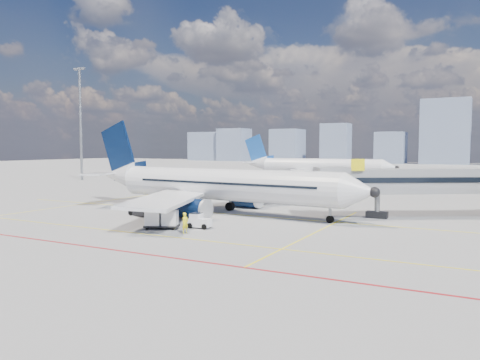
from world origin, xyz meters
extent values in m
plane|color=gray|center=(0.00, 0.00, 0.00)|extent=(420.00, 420.00, 0.00)
cube|color=#FFEA0D|center=(0.00, 8.00, 0.01)|extent=(60.00, 0.18, 0.01)
cube|color=#FFEA0D|center=(0.00, -6.00, 0.01)|extent=(80.00, 0.15, 0.01)
cube|color=#FFEA0D|center=(14.00, 2.00, 0.01)|extent=(0.15, 28.00, 0.01)
cube|color=#FFEA0D|center=(-20.00, 8.00, 0.01)|extent=(0.15, 30.00, 0.01)
cube|color=maroon|center=(0.00, -12.00, 0.01)|extent=(90.00, 0.25, 0.01)
cube|color=gray|center=(22.25, 16.15, 3.90)|extent=(20.84, 13.93, 2.60)
cube|color=black|center=(22.25, 16.15, 4.10)|extent=(20.52, 13.82, 0.55)
cube|color=gray|center=(12.70, 10.50, 3.90)|extent=(4.49, 4.56, 3.00)
cube|color=black|center=(17.00, 12.80, 0.35)|extent=(2.20, 1.00, 0.70)
cylinder|color=gray|center=(17.00, 12.80, 1.70)|extent=(0.56, 0.56, 2.70)
cube|color=#FFEA0D|center=(15.50, 10.30, 5.70)|extent=(1.26, 0.82, 1.20)
cylinder|color=gray|center=(-55.00, 40.00, 12.50)|extent=(0.56, 0.56, 25.00)
cube|color=gray|center=(-55.00, 40.00, 25.20)|extent=(3.20, 0.40, 0.50)
cube|color=silver|center=(-56.20, 39.75, 25.20)|extent=(0.60, 0.15, 0.35)
cube|color=silver|center=(-55.00, 39.75, 25.20)|extent=(0.60, 0.15, 0.35)
cube|color=silver|center=(-53.80, 39.75, 25.20)|extent=(0.60, 0.15, 0.35)
cube|color=#7685A3|center=(-115.66, 190.00, 8.07)|extent=(19.64, 8.54, 16.15)
cube|color=#7685A3|center=(-97.18, 190.00, 8.89)|extent=(15.46, 13.05, 17.77)
cube|color=#7685A3|center=(-65.46, 190.00, 8.43)|extent=(14.45, 15.56, 16.86)
cube|color=#7685A3|center=(-39.78, 190.00, 9.61)|extent=(13.44, 10.21, 19.22)
cube|color=#7685A3|center=(-13.31, 190.00, 7.33)|extent=(12.82, 14.82, 14.66)
cube|color=#7685A3|center=(10.02, 190.00, 14.47)|extent=(20.45, 12.11, 28.95)
cylinder|color=white|center=(1.11, 8.14, 3.30)|extent=(28.07, 5.80, 3.62)
cone|color=white|center=(16.67, 6.91, 3.30)|extent=(3.62, 3.87, 3.62)
sphere|color=black|center=(17.97, 6.81, 3.30)|extent=(1.10, 1.10, 1.02)
cone|color=white|center=(-15.74, 9.47, 3.81)|extent=(6.21, 4.08, 3.62)
cube|color=black|center=(15.47, 7.01, 3.81)|extent=(1.50, 1.50, 0.42)
cube|color=white|center=(0.38, 16.58, 2.30)|extent=(11.57, 15.78, 0.54)
cube|color=white|center=(-0.93, -0.09, 2.30)|extent=(9.68, 16.06, 0.54)
cylinder|color=#07183A|center=(1.07, 13.55, 1.14)|extent=(3.50, 2.39, 2.14)
cylinder|color=#07183A|center=(0.23, 2.80, 1.14)|extent=(3.50, 2.39, 2.14)
cylinder|color=silver|center=(2.83, 13.41, 1.14)|extent=(0.50, 2.21, 2.19)
cylinder|color=silver|center=(1.99, 2.66, 1.14)|extent=(0.50, 2.21, 2.19)
cube|color=#07183A|center=(-15.74, 9.47, 7.02)|extent=(6.37, 0.80, 7.92)
cube|color=#07183A|center=(-13.52, 9.29, 4.79)|extent=(5.25, 0.69, 2.00)
cube|color=white|center=(-15.88, 12.46, 4.14)|extent=(4.82, 5.90, 0.20)
cube|color=white|center=(-16.35, 6.53, 4.14)|extent=(4.22, 5.80, 0.20)
cylinder|color=gray|center=(13.62, 7.15, 0.90)|extent=(0.30, 0.30, 1.80)
cylinder|color=black|center=(13.62, 7.15, 0.38)|extent=(0.78, 0.34, 0.76)
cylinder|color=gray|center=(0.38, 10.62, 0.80)|extent=(0.34, 0.34, 1.60)
cylinder|color=black|center=(0.38, 10.62, 0.50)|extent=(1.05, 0.73, 1.00)
cylinder|color=gray|center=(0.00, 5.80, 0.80)|extent=(0.34, 0.34, 1.60)
cylinder|color=black|center=(0.00, 5.80, 0.50)|extent=(1.05, 0.73, 1.00)
cube|color=black|center=(1.72, 9.89, 3.58)|extent=(22.79, 1.89, 0.24)
cube|color=black|center=(1.44, 6.32, 3.58)|extent=(22.79, 1.89, 0.24)
cylinder|color=white|center=(-5.20, 61.86, 3.30)|extent=(26.51, 3.85, 3.44)
cone|color=white|center=(9.61, 61.63, 3.30)|extent=(3.23, 3.49, 3.44)
sphere|color=black|center=(10.85, 61.61, 3.30)|extent=(0.99, 0.99, 0.97)
cone|color=white|center=(-21.25, 62.11, 3.79)|extent=(5.70, 3.53, 3.44)
cube|color=black|center=(8.47, 61.65, 3.79)|extent=(1.34, 1.34, 0.40)
cube|color=white|center=(-6.40, 69.82, 2.35)|extent=(10.30, 15.14, 0.51)
cube|color=white|center=(-6.65, 53.94, 2.35)|extent=(9.94, 15.19, 0.51)
cylinder|color=#07183A|center=(-5.56, 66.98, 1.25)|extent=(3.21, 2.08, 2.03)
cylinder|color=#07183A|center=(-5.72, 56.75, 1.25)|extent=(3.21, 2.08, 2.03)
cylinder|color=silver|center=(-3.89, 66.96, 1.25)|extent=(0.34, 2.09, 2.08)
cylinder|color=silver|center=(-4.05, 56.73, 1.25)|extent=(0.34, 2.09, 2.08)
cube|color=#16489B|center=(-21.25, 62.11, 6.83)|extent=(6.05, 0.38, 7.52)
cube|color=#16489B|center=(-19.14, 62.08, 4.71)|extent=(4.98, 0.34, 1.90)
cube|color=white|center=(-21.56, 64.94, 4.09)|extent=(4.36, 5.58, 0.19)
cube|color=white|center=(-21.65, 59.30, 4.09)|extent=(4.25, 5.56, 0.19)
cylinder|color=black|center=(-6.05, 64.17, 0.50)|extent=(1.01, 0.67, 1.00)
cylinder|color=black|center=(-6.12, 59.58, 0.50)|extent=(1.01, 0.67, 1.00)
cylinder|color=black|center=(6.70, 61.67, 0.38)|extent=(0.76, 0.29, 0.76)
cube|color=white|center=(3.80, -1.27, 0.52)|extent=(2.13, 1.26, 0.75)
cube|color=white|center=(3.43, -1.29, 1.08)|extent=(1.01, 1.14, 0.56)
cube|color=black|center=(3.43, -1.29, 1.27)|extent=(0.91, 1.09, 0.33)
cylinder|color=black|center=(3.09, -1.83, 0.26)|extent=(0.54, 0.24, 0.52)
cylinder|color=black|center=(3.02, -0.81, 0.26)|extent=(0.54, 0.24, 0.52)
cylinder|color=black|center=(4.59, -1.73, 0.26)|extent=(0.54, 0.24, 0.52)
cylinder|color=black|center=(4.52, -0.70, 0.26)|extent=(0.54, 0.24, 0.52)
cube|color=black|center=(0.93, -3.25, 0.28)|extent=(3.40, 2.54, 0.16)
cube|color=white|center=(0.22, -3.57, 1.04)|extent=(1.75, 1.73, 1.34)
cube|color=white|center=(1.64, -2.93, 1.04)|extent=(1.75, 1.73, 1.34)
cylinder|color=black|center=(0.08, -4.30, 0.14)|extent=(0.30, 0.22, 0.28)
cylinder|color=black|center=(-0.42, -3.20, 0.14)|extent=(0.30, 0.22, 0.28)
cylinder|color=black|center=(2.28, -3.30, 0.14)|extent=(0.30, 0.22, 0.28)
cylinder|color=black|center=(1.78, -2.20, 0.14)|extent=(0.30, 0.22, 0.28)
cube|color=black|center=(-5.59, 2.19, 0.44)|extent=(4.38, 2.58, 0.69)
cube|color=black|center=(-4.83, 1.97, 1.47)|extent=(5.94, 2.61, 1.81)
cube|color=#FFEA0D|center=(-4.68, 2.49, 1.47)|extent=(5.70, 1.74, 1.89)
cube|color=#FFEA0D|center=(-4.99, 1.45, 1.47)|extent=(5.70, 1.74, 1.89)
cylinder|color=black|center=(-7.29, 1.97, 0.29)|extent=(0.63, 0.39, 0.59)
cylinder|color=black|center=(-6.90, 3.29, 0.29)|extent=(0.63, 0.39, 0.59)
cylinder|color=black|center=(-4.27, 1.09, 0.29)|extent=(0.63, 0.39, 0.59)
cylinder|color=black|center=(-3.88, 2.41, 0.29)|extent=(0.63, 0.39, 0.59)
imported|color=yellow|center=(4.13, -4.11, 0.91)|extent=(0.60, 0.76, 1.82)
camera|label=1|loc=(27.22, -37.42, 7.48)|focal=35.00mm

